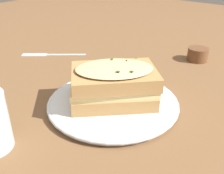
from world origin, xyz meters
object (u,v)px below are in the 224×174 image
at_px(sandwich, 113,84).
at_px(fork, 46,54).
at_px(condiment_pot, 198,54).
at_px(dinner_plate, 112,103).

xyz_separation_m(sandwich, fork, (-0.10, -0.33, -0.05)).
bearing_deg(fork, condiment_pot, -96.32).
relative_size(fork, condiment_pot, 2.77).
bearing_deg(condiment_pot, fork, -56.69).
xyz_separation_m(sandwich, condiment_pot, (-0.33, 0.03, -0.03)).
xyz_separation_m(fork, condiment_pot, (-0.23, 0.36, 0.02)).
height_order(fork, condiment_pot, condiment_pot).
relative_size(dinner_plate, condiment_pot, 4.60).
bearing_deg(sandwich, condiment_pot, 174.84).
bearing_deg(fork, sandwich, -146.36).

